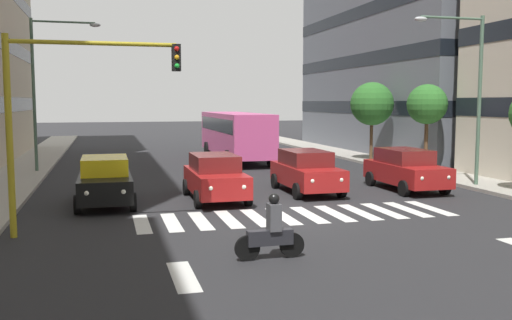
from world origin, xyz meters
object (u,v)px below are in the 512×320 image
Objects in this scene: car_0 at (406,169)px; car_3 at (105,180)px; traffic_light_gantry at (62,101)px; street_lamp_right at (45,78)px; car_1 at (306,171)px; car_2 at (215,177)px; street_lamp_left at (469,81)px; street_tree_2 at (372,104)px; bus_behind_traffic at (235,131)px; motorcycle_with_rider at (271,232)px; street_tree_1 at (427,105)px.

car_0 and car_3 have the same top height.
car_0 is 0.81× the size of traffic_light_gantry.
street_lamp_right is (15.10, -9.82, 4.03)m from car_0.
car_1 and car_2 have the same top height.
car_0 is 18.46m from street_lamp_right.
street_lamp_left is 1.50× the size of street_tree_2.
car_3 is (4.01, -0.03, 0.00)m from car_2.
street_tree_2 is (-11.85, -10.89, 2.68)m from car_2.
street_lamp_right is (17.79, -10.11, 0.35)m from street_lamp_left.
street_lamp_right reaches higher than street_tree_2.
street_tree_2 is at bearing -137.42° from car_2.
traffic_light_gantry reaches higher than bus_behind_traffic.
bus_behind_traffic reaches higher than car_3.
bus_behind_traffic is 1.91× the size of traffic_light_gantry.
car_3 is at bearing 1.60° from car_0.
street_lamp_left reaches higher than traffic_light_gantry.
street_tree_2 is at bearing -145.59° from car_3.
traffic_light_gantry is (9.01, 5.19, 2.84)m from car_1.
street_lamp_right is (6.65, -18.45, 4.27)m from motorcycle_with_rider.
street_lamp_left is 10.90m from street_tree_2.
street_tree_1 is (-16.36, -5.53, 2.67)m from car_3.
bus_behind_traffic is 1.35× the size of street_lamp_right.
car_2 is 14.40m from bus_behind_traffic.
motorcycle_with_rider is 6.91m from traffic_light_gantry.
street_lamp_left is (-6.97, 13.74, 2.70)m from bus_behind_traffic.
car_1 is 7.98m from car_3.
bus_behind_traffic is 6.17× the size of motorcycle_with_rider.
car_0 is at bearing 174.53° from car_1.
car_1 reaches higher than motorcycle_with_rider.
street_lamp_right is 19.84m from street_tree_1.
street_lamp_right reaches higher than car_1.
street_tree_2 is at bearing -122.26° from motorcycle_with_rider.
street_lamp_left is 20.47m from street_lamp_right.
motorcycle_with_rider is at bearing 141.52° from traffic_light_gantry.
street_tree_2 is (-7.92, -10.11, 2.68)m from car_1.
car_1 is 4.01m from car_2.
street_lamp_left is at bearing 84.99° from street_tree_2.
motorcycle_with_rider is 0.31× the size of traffic_light_gantry.
traffic_light_gantry is at bearing 76.48° from car_3.
street_lamp_left reaches higher than car_0.
bus_behind_traffic is 11.92m from street_tree_1.
street_tree_1 is (-8.42, -4.77, 2.67)m from car_1.
traffic_light_gantry is (4.84, -3.85, 3.08)m from motorcycle_with_rider.
car_2 is at bearing 179.62° from car_3.
car_0 is 12.23m from car_3.
car_3 is 0.99× the size of street_tree_1.
street_lamp_left is (-11.14, -8.34, 3.91)m from motorcycle_with_rider.
motorcycle_with_rider is 18.91m from street_tree_1.
car_1 is at bearing -168.80° from car_2.
car_2 is 16.32m from street_tree_2.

